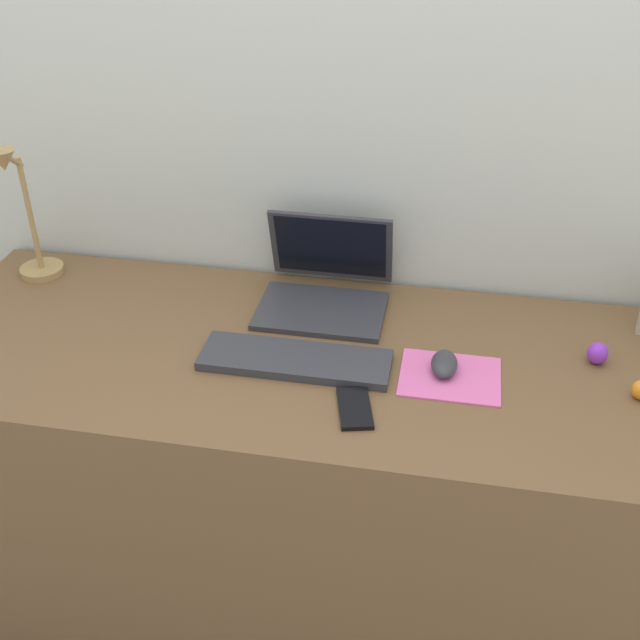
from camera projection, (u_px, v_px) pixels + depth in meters
The scene contains 10 objects.
ground_plane at pixel (327, 580), 2.13m from camera, with size 6.00×6.00×0.00m, color gray.
back_wall at pixel (355, 244), 1.99m from camera, with size 3.06×0.05×1.65m, color beige.
desk at pixel (328, 479), 1.93m from camera, with size 1.86×0.68×0.74m, color brown.
laptop at pixel (326, 282), 1.89m from camera, with size 0.30×0.27×0.21m.
keyboard at pixel (295, 360), 1.69m from camera, with size 0.41×0.13×0.02m, color #333338.
mousepad at pixel (450, 377), 1.66m from camera, with size 0.21×0.17×0.00m, color pink.
mouse at pixel (444, 364), 1.66m from camera, with size 0.06×0.10×0.03m, color #333338.
cell_phone at pixel (355, 408), 1.57m from camera, with size 0.06×0.13×0.01m, color black.
desk_lamp at pixel (25, 218), 1.93m from camera, with size 0.11×0.15×0.36m.
toy_figurine_purple at pixel (598, 353), 1.69m from camera, with size 0.04×0.04×0.05m, color purple.
Camera 1 is at (0.24, -1.39, 1.74)m, focal length 44.31 mm.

